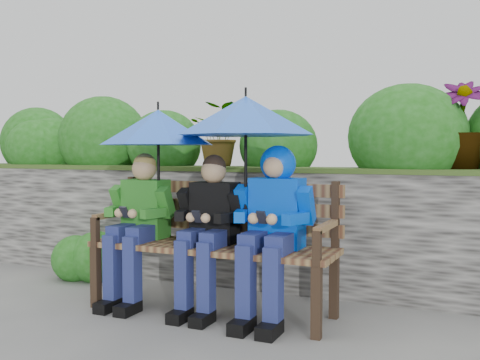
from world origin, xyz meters
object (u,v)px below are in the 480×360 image
at_px(boy_left, 139,219).
at_px(umbrella_right, 246,116).
at_px(park_bench, 216,236).
at_px(boy_middle, 209,224).
at_px(umbrella_left, 158,127).
at_px(boy_right, 273,217).

height_order(boy_left, umbrella_right, umbrella_right).
xyz_separation_m(park_bench, umbrella_right, (0.27, -0.08, 0.86)).
relative_size(boy_left, boy_middle, 1.01).
bearing_deg(boy_left, boy_middle, 0.10).
relative_size(park_bench, boy_left, 1.58).
bearing_deg(boy_left, park_bench, 7.96).
bearing_deg(boy_middle, park_bench, 79.29).
height_order(umbrella_left, umbrella_right, umbrella_right).
bearing_deg(park_bench, umbrella_right, -16.20).
distance_m(boy_right, umbrella_right, 0.72).
distance_m(park_bench, umbrella_right, 0.91).
height_order(boy_right, umbrella_right, umbrella_right).
relative_size(park_bench, boy_middle, 1.59).
height_order(boy_middle, boy_right, boy_right).
xyz_separation_m(boy_right, umbrella_left, (-0.93, 0.04, 0.63)).
bearing_deg(park_bench, boy_middle, -100.71).
bearing_deg(boy_right, boy_left, -179.59).
bearing_deg(umbrella_right, boy_middle, -178.67).
distance_m(boy_left, umbrella_right, 1.16).
distance_m(park_bench, umbrella_left, 0.92).
xyz_separation_m(boy_left, umbrella_right, (0.88, 0.01, 0.76)).
xyz_separation_m(park_bench, boy_middle, (-0.02, -0.08, 0.10)).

